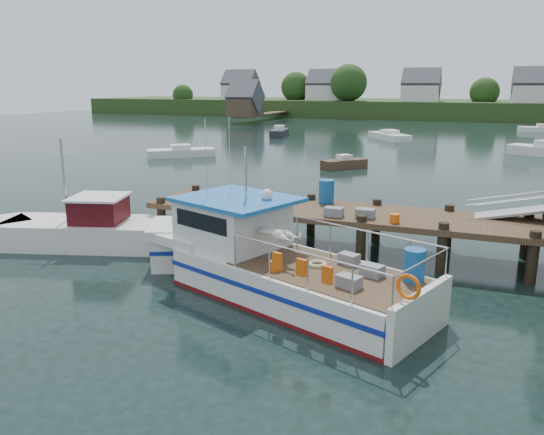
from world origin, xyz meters
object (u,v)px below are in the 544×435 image
at_px(moored_far, 544,129).
at_px(moored_e, 279,132).
at_px(dock, 517,199).
at_px(moored_rowboat, 344,163).
at_px(lobster_boat, 264,261).
at_px(moored_a, 181,152).
at_px(work_boat, 79,229).
at_px(moored_d, 389,136).

distance_m(moored_far, moored_e, 32.86).
bearing_deg(dock, moored_rowboat, 118.58).
xyz_separation_m(dock, moored_far, (5.75, 55.38, -1.88)).
xyz_separation_m(lobster_boat, moored_a, (-17.10, 23.95, -0.50)).
relative_size(work_boat, moored_e, 1.57).
bearing_deg(moored_e, moored_d, -16.00).
bearing_deg(lobster_boat, moored_far, 98.62).
bearing_deg(moored_a, lobster_boat, -73.76).
distance_m(moored_rowboat, moored_a, 13.76).
bearing_deg(moored_far, moored_rowboat, -132.73).
relative_size(dock, moored_e, 3.60).
height_order(moored_far, moored_a, same).
xyz_separation_m(lobster_boat, moored_e, (-15.84, 43.00, -0.41)).
bearing_deg(dock, work_boat, -167.85).
height_order(lobster_boat, work_boat, lobster_boat).
relative_size(moored_a, moored_d, 0.87).
relative_size(moored_far, moored_d, 0.97).
distance_m(dock, moored_far, 55.71).
height_order(dock, moored_a, dock).
relative_size(lobster_boat, work_boat, 1.33).
relative_size(dock, moored_far, 2.82).
bearing_deg(moored_d, lobster_boat, -91.86).
xyz_separation_m(work_boat, moored_e, (-8.06, 41.48, -0.16)).
relative_size(lobster_boat, moored_e, 2.09).
bearing_deg(moored_e, moored_rowboat, -79.30).
relative_size(lobster_boat, moored_rowboat, 3.01).
bearing_deg(moored_rowboat, moored_a, 155.36).
height_order(moored_a, moored_d, moored_d).
xyz_separation_m(moored_rowboat, moored_d, (-0.42, 21.22, 0.03)).
xyz_separation_m(moored_a, moored_e, (1.26, 19.05, 0.09)).
xyz_separation_m(moored_d, moored_e, (-12.03, -1.05, 0.07)).
distance_m(moored_a, moored_d, 24.10).
bearing_deg(moored_d, moored_far, 37.89).
distance_m(lobster_boat, moored_e, 45.83).
xyz_separation_m(moored_far, moored_d, (-16.10, -15.93, 0.02)).
relative_size(work_boat, moored_rowboat, 2.26).
bearing_deg(moored_d, moored_e, 178.17).
height_order(lobster_boat, moored_far, lobster_boat).
xyz_separation_m(work_boat, moored_far, (20.07, 58.47, -0.25)).
height_order(lobster_boat, moored_d, lobster_boat).
distance_m(moored_rowboat, moored_e, 23.71).
height_order(moored_rowboat, moored_far, moored_far).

